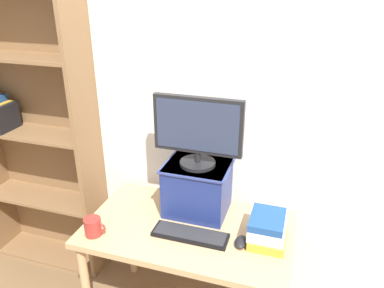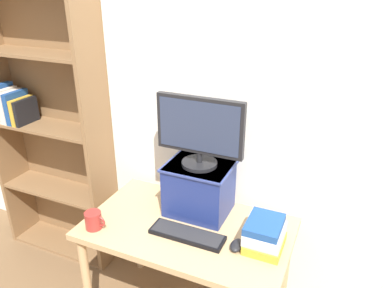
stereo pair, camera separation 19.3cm
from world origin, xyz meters
name	(u,v)px [view 1 (the left image)]	position (x,y,z in m)	size (l,w,h in m)	color
back_wall	(212,101)	(0.00, 0.44, 1.30)	(7.00, 0.08, 2.60)	silver
desk	(189,239)	(0.00, 0.00, 0.62)	(1.13, 0.67, 0.71)	tan
bookshelf_unit	(31,130)	(-1.22, 0.29, 1.03)	(0.89, 0.28, 2.02)	olive
riser_box	(197,187)	(0.00, 0.17, 0.87)	(0.37, 0.30, 0.30)	navy
computer_monitor	(198,130)	(0.00, 0.16, 1.22)	(0.49, 0.20, 0.39)	black
keyboard	(190,235)	(0.04, -0.08, 0.72)	(0.41, 0.12, 0.02)	black
computer_mouse	(241,242)	(0.31, -0.07, 0.73)	(0.06, 0.10, 0.04)	black
book_stack	(268,229)	(0.43, 0.01, 0.78)	(0.19, 0.23, 0.15)	gold
coffee_mug	(93,227)	(-0.46, -0.22, 0.76)	(0.12, 0.09, 0.10)	#9E2D28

